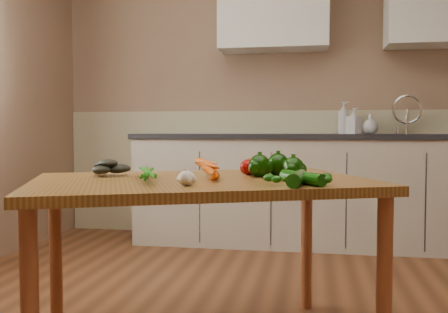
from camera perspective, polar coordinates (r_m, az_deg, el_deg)
room at (r=2.11m, az=3.79°, el=11.70°), size 4.04×5.04×2.64m
counter_run at (r=4.12m, az=9.81°, el=-3.61°), size 2.84×0.64×1.14m
upper_cabinets at (r=4.35m, az=14.13°, el=16.50°), size 2.15×0.35×0.70m
table at (r=2.08m, az=-2.58°, el=-4.78°), size 1.59×1.33×0.73m
soap_bottle_a at (r=4.24m, az=13.50°, el=4.32°), size 0.14×0.14×0.26m
soap_bottle_b at (r=4.20m, az=14.61°, el=3.97°), size 0.14×0.14×0.21m
soap_bottle_c at (r=4.22m, az=16.36°, el=3.58°), size 0.14×0.14×0.16m
carrot_bunch at (r=2.03m, az=-3.87°, el=-1.69°), size 0.31×0.28×0.07m
leafy_greens at (r=2.27m, az=-12.92°, el=-0.91°), size 0.19×0.17×0.10m
garlic_bulb at (r=1.80m, az=-4.31°, el=-2.50°), size 0.06×0.06×0.06m
pepper_a at (r=2.14m, az=4.09°, el=-1.09°), size 0.10×0.10×0.10m
pepper_b at (r=2.20m, az=6.20°, el=-0.95°), size 0.10×0.10×0.10m
pepper_c at (r=2.07m, az=7.94°, el=-1.34°), size 0.09×0.09×0.09m
tomato_a at (r=2.24m, az=2.80°, el=-1.23°), size 0.08×0.08×0.07m
tomato_b at (r=2.30m, az=3.05°, el=-1.11°), size 0.08×0.08×0.07m
tomato_c at (r=2.32m, az=6.00°, el=-1.25°), size 0.06×0.06×0.06m
zucchini_a at (r=1.88m, az=8.95°, el=-2.41°), size 0.18×0.21×0.05m
zucchini_b at (r=1.82m, az=8.36°, el=-2.50°), size 0.07×0.21×0.05m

